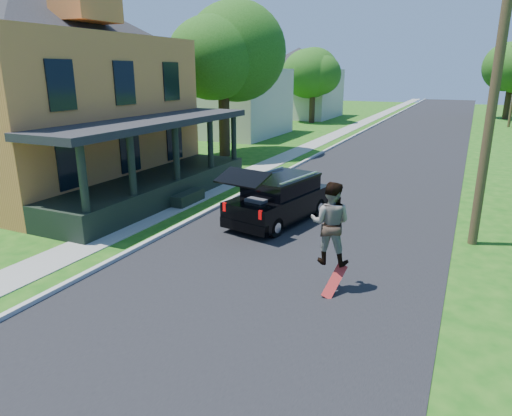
% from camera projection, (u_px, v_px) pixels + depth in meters
% --- Properties ---
extents(ground, '(140.00, 140.00, 0.00)m').
position_uv_depth(ground, '(242.00, 302.00, 9.98)').
color(ground, '#155110').
rests_on(ground, ground).
extents(street, '(8.00, 120.00, 0.02)m').
position_uv_depth(street, '(393.00, 155.00, 27.29)').
color(street, black).
rests_on(street, ground).
extents(curb, '(0.15, 120.00, 0.12)m').
position_uv_depth(curb, '(328.00, 150.00, 28.95)').
color(curb, '#A4A49F').
rests_on(curb, ground).
extents(sidewalk, '(1.30, 120.00, 0.03)m').
position_uv_depth(sidewalk, '(305.00, 149.00, 29.58)').
color(sidewalk, gray).
rests_on(sidewalk, ground).
extents(front_walk, '(6.50, 1.20, 0.03)m').
position_uv_depth(front_walk, '(105.00, 192.00, 19.05)').
color(front_walk, gray).
rests_on(front_walk, ground).
extents(main_house, '(15.56, 15.56, 10.10)m').
position_uv_depth(main_house, '(32.00, 69.00, 18.98)').
color(main_house, '#DC8140').
rests_on(main_house, ground).
extents(neighbor_house_mid, '(12.78, 12.78, 8.30)m').
position_uv_depth(neighbor_house_mid, '(227.00, 80.00, 35.06)').
color(neighbor_house_mid, beige).
rests_on(neighbor_house_mid, ground).
extents(neighbor_house_far, '(12.78, 12.78, 8.30)m').
position_uv_depth(neighbor_house_far, '(298.00, 77.00, 48.92)').
color(neighbor_house_far, beige).
rests_on(neighbor_house_far, ground).
extents(black_suv, '(2.44, 4.61, 2.04)m').
position_uv_depth(black_suv, '(279.00, 199.00, 15.06)').
color(black_suv, black).
rests_on(black_suv, ground).
extents(skateboarder, '(0.99, 0.80, 1.90)m').
position_uv_depth(skateboarder, '(330.00, 223.00, 10.22)').
color(skateboarder, black).
rests_on(skateboarder, ground).
extents(skateboard, '(0.42, 0.68, 0.69)m').
position_uv_depth(skateboard, '(334.00, 282.00, 10.24)').
color(skateboard, '#9F110D').
rests_on(skateboard, ground).
extents(tree_left_mid, '(7.52, 7.13, 8.91)m').
position_uv_depth(tree_left_mid, '(222.00, 52.00, 25.44)').
color(tree_left_mid, black).
rests_on(tree_left_mid, ground).
extents(tree_left_far, '(5.29, 5.25, 7.53)m').
position_uv_depth(tree_left_far, '(313.00, 70.00, 43.04)').
color(tree_left_far, black).
rests_on(tree_left_far, ground).
extents(utility_pole_near, '(1.59, 0.26, 7.98)m').
position_uv_depth(utility_pole_near, '(493.00, 99.00, 12.14)').
color(utility_pole_near, '#473321').
rests_on(utility_pole_near, ground).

